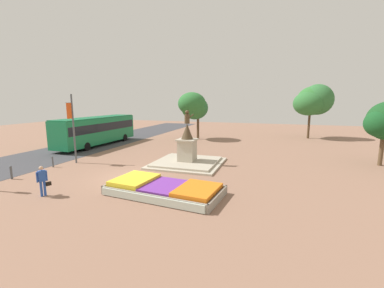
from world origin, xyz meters
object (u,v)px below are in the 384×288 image
(kerb_bollard_mid_a, at_px, (11,172))
(banner_pole, at_px, (73,127))
(flower_planter, at_px, (163,189))
(statue_monument, at_px, (187,156))
(pedestrian_with_handbag, at_px, (42,179))
(kerb_bollard_mid_b, at_px, (53,162))
(city_bus, at_px, (97,129))

(kerb_bollard_mid_a, bearing_deg, banner_pole, 81.11)
(flower_planter, relative_size, statue_monument, 1.21)
(pedestrian_with_handbag, bearing_deg, kerb_bollard_mid_b, 132.57)
(city_bus, xyz_separation_m, kerb_bollard_mid_b, (3.28, -9.71, -1.47))
(flower_planter, bearing_deg, statue_monument, 98.05)
(banner_pole, bearing_deg, pedestrian_with_handbag, -59.78)
(city_bus, distance_m, pedestrian_with_handbag, 16.85)
(city_bus, xyz_separation_m, pedestrian_with_handbag, (7.97, -14.82, -0.95))
(statue_monument, distance_m, kerb_bollard_mid_b, 10.88)
(kerb_bollard_mid_a, relative_size, kerb_bollard_mid_b, 1.07)
(flower_planter, height_order, statue_monument, statue_monument)
(flower_planter, distance_m, pedestrian_with_handbag, 6.76)
(banner_pole, height_order, city_bus, banner_pole)
(statue_monument, bearing_deg, kerb_bollard_mid_a, -142.74)
(kerb_bollard_mid_a, xyz_separation_m, kerb_bollard_mid_b, (0.09, 3.38, -0.03))
(flower_planter, bearing_deg, city_bus, 138.87)
(flower_planter, xyz_separation_m, statue_monument, (-1.00, 7.04, 0.41))
(flower_planter, relative_size, kerb_bollard_mid_b, 7.75)
(flower_planter, height_order, pedestrian_with_handbag, pedestrian_with_handbag)
(statue_monument, height_order, city_bus, statue_monument)
(banner_pole, bearing_deg, kerb_bollard_mid_a, -98.89)
(pedestrian_with_handbag, relative_size, kerb_bollard_mid_b, 1.97)
(city_bus, bearing_deg, kerb_bollard_mid_a, -76.31)
(flower_planter, height_order, city_bus, city_bus)
(pedestrian_with_handbag, bearing_deg, kerb_bollard_mid_a, 160.09)
(flower_planter, bearing_deg, kerb_bollard_mid_b, 165.95)
(statue_monument, relative_size, pedestrian_with_handbag, 3.25)
(kerb_bollard_mid_a, height_order, kerb_bollard_mid_b, kerb_bollard_mid_a)
(statue_monument, bearing_deg, kerb_bollard_mid_b, -156.75)
(kerb_bollard_mid_b, bearing_deg, city_bus, 108.64)
(statue_monument, height_order, kerb_bollard_mid_a, statue_monument)
(banner_pole, xyz_separation_m, city_bus, (-3.99, 7.98, -1.15))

